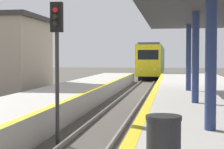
# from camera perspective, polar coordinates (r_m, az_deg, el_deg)

# --- Properties ---
(train) EXTENTS (2.87, 23.30, 4.41)m
(train) POSITION_cam_1_polar(r_m,az_deg,el_deg) (53.23, 6.25, 2.10)
(train) COLOR black
(train) RESTS_ON ground
(signal_mid) EXTENTS (0.36, 0.31, 4.33)m
(signal_mid) POSITION_cam_1_polar(r_m,az_deg,el_deg) (11.46, -8.41, 4.44)
(signal_mid) COLOR #2D2D2D
(signal_mid) RESTS_ON ground
(station_canopy) EXTENTS (4.12, 21.45, 3.61)m
(station_canopy) POSITION_cam_1_polar(r_m,az_deg,el_deg) (11.78, 13.56, 10.90)
(station_canopy) COLOR navy
(station_canopy) RESTS_ON platform_right
(trash_bin) EXTENTS (0.51, 0.51, 0.88)m
(trash_bin) POSITION_cam_1_polar(r_m,az_deg,el_deg) (5.40, 7.85, -10.80)
(trash_bin) COLOR #262628
(trash_bin) RESTS_ON platform_right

